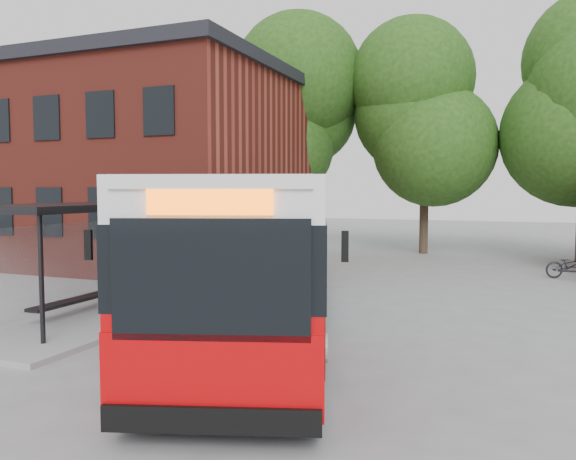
% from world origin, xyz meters
% --- Properties ---
extents(ground, '(100.00, 100.00, 0.00)m').
position_xyz_m(ground, '(0.00, 0.00, 0.00)').
color(ground, slate).
extents(station_building, '(18.40, 10.40, 8.50)m').
position_xyz_m(station_building, '(-13.00, 9.00, 4.25)').
color(station_building, maroon).
rests_on(station_building, ground).
extents(bus_shelter, '(3.60, 7.00, 2.90)m').
position_xyz_m(bus_shelter, '(-4.50, -1.00, 1.45)').
color(bus_shelter, black).
rests_on(bus_shelter, ground).
extents(tree_0, '(7.92, 7.92, 11.00)m').
position_xyz_m(tree_0, '(-6.00, 16.00, 5.50)').
color(tree_0, '#1C3F10').
rests_on(tree_0, ground).
extents(tree_1, '(7.92, 7.92, 10.40)m').
position_xyz_m(tree_1, '(1.00, 17.00, 5.20)').
color(tree_1, '#1C3F10').
rests_on(tree_1, ground).
extents(city_bus, '(6.83, 13.50, 3.37)m').
position_xyz_m(city_bus, '(-0.27, 0.18, 1.69)').
color(city_bus, '#BC0407').
rests_on(city_bus, ground).
extents(bicycle_0, '(1.90, 1.17, 0.94)m').
position_xyz_m(bicycle_0, '(7.16, 10.74, 0.47)').
color(bicycle_0, black).
rests_on(bicycle_0, ground).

